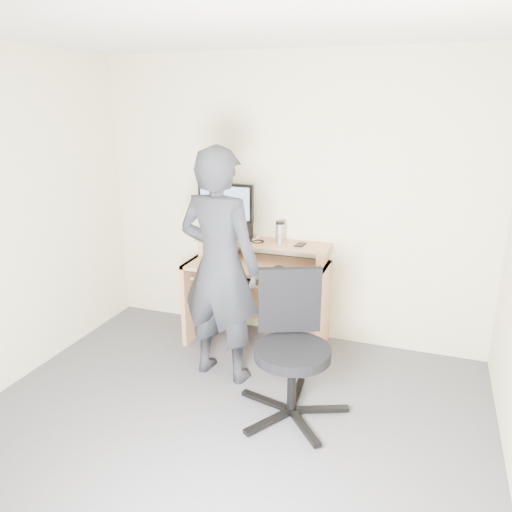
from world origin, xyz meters
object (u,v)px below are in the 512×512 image
Objects in this scene: desk at (260,282)px; monitor at (226,206)px; person at (220,267)px; office_chair at (291,341)px.

monitor is at bearing 172.77° from desk.
monitor is (-0.34, 0.04, 0.66)m from desk.
person is at bearing -96.97° from desk.
office_chair is at bearing -59.87° from desk.
office_chair is 0.54× the size of person.
person is at bearing -66.82° from monitor.
office_chair is at bearing -44.37° from monitor.
person reaches higher than office_chair.
person is (-0.08, -0.69, 0.36)m from desk.
monitor is 0.29× the size of person.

